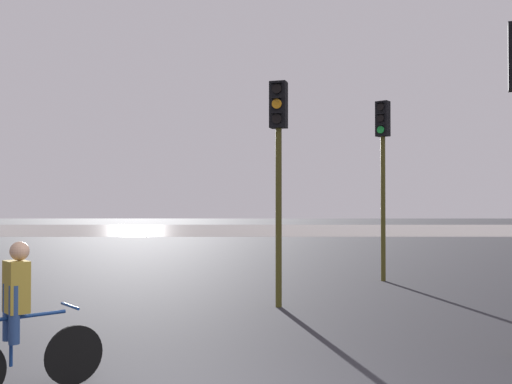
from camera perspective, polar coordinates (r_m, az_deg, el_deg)
water_strip at (r=40.28m, az=-0.62°, el=-3.77°), size 80.00×16.00×0.01m
traffic_light_far_right at (r=14.94m, az=12.69°, el=3.51°), size 0.41×0.42×4.59m
traffic_light_center at (r=11.04m, az=2.39°, el=4.23°), size 0.38×0.40×4.35m
cyclist at (r=6.59m, az=-22.43°, el=-11.56°), size 1.33×1.13×1.62m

